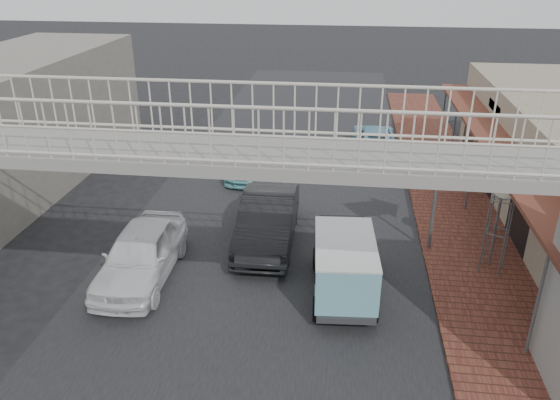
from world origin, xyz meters
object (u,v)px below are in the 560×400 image
(angkot_curb, at_px, (375,138))
(dark_sedan, at_px, (268,220))
(motorcycle_far, at_px, (413,160))
(arrow_sign, at_px, (464,168))
(angkot_far, at_px, (250,161))
(white_hatchback, at_px, (141,254))
(angkot_van, at_px, (344,259))
(street_clock, at_px, (505,191))
(motorcycle_near, at_px, (460,165))

(angkot_curb, bearing_deg, dark_sedan, 66.84)
(motorcycle_far, relative_size, arrow_sign, 0.46)
(dark_sedan, height_order, angkot_far, dark_sedan)
(dark_sedan, bearing_deg, white_hatchback, -143.55)
(dark_sedan, relative_size, arrow_sign, 1.48)
(white_hatchback, bearing_deg, arrow_sign, 16.11)
(white_hatchback, bearing_deg, angkot_curb, 59.05)
(angkot_curb, height_order, angkot_far, angkot_curb)
(white_hatchback, distance_m, angkot_curb, 14.27)
(dark_sedan, xyz_separation_m, angkot_curb, (3.76, 9.80, -0.22))
(angkot_van, bearing_deg, arrow_sign, 37.50)
(angkot_van, relative_size, motorcycle_far, 2.42)
(angkot_far, height_order, motorcycle_far, angkot_far)
(angkot_van, distance_m, arrow_sign, 4.90)
(street_clock, bearing_deg, motorcycle_far, 125.61)
(angkot_far, bearing_deg, arrow_sign, -36.39)
(angkot_curb, distance_m, angkot_van, 12.61)
(angkot_curb, height_order, motorcycle_near, angkot_curb)
(motorcycle_far, bearing_deg, angkot_van, 176.78)
(motorcycle_far, relative_size, street_clock, 0.50)
(angkot_van, xyz_separation_m, street_clock, (4.35, 1.68, 1.55))
(dark_sedan, bearing_deg, angkot_curb, 67.72)
(angkot_van, height_order, motorcycle_far, angkot_van)
(dark_sedan, xyz_separation_m, motorcycle_far, (5.30, 6.91, -0.25))
(white_hatchback, relative_size, dark_sedan, 0.93)
(angkot_van, bearing_deg, dark_sedan, 128.69)
(angkot_far, relative_size, arrow_sign, 1.21)
(angkot_van, xyz_separation_m, arrow_sign, (3.46, 3.05, 1.66))
(street_clock, bearing_deg, motorcycle_near, 111.85)
(white_hatchback, bearing_deg, dark_sedan, 36.62)
(white_hatchback, height_order, motorcycle_near, white_hatchback)
(street_clock, bearing_deg, angkot_van, -134.42)
(motorcycle_near, bearing_deg, arrow_sign, -174.44)
(white_hatchback, distance_m, motorcycle_far, 12.84)
(motorcycle_near, bearing_deg, dark_sedan, 149.19)
(angkot_curb, xyz_separation_m, street_clock, (3.11, -10.86, 2.08))
(street_clock, distance_m, arrow_sign, 1.63)
(angkot_curb, height_order, angkot_van, angkot_van)
(street_clock, bearing_deg, angkot_far, 165.06)
(white_hatchback, relative_size, street_clock, 1.47)
(motorcycle_near, distance_m, arrow_sign, 6.80)
(motorcycle_far, bearing_deg, angkot_far, 110.93)
(angkot_curb, bearing_deg, angkot_far, 33.48)
(dark_sedan, distance_m, angkot_curb, 10.49)
(angkot_curb, xyz_separation_m, angkot_van, (-1.24, -12.54, 0.54))
(angkot_van, bearing_deg, white_hatchback, 174.62)
(white_hatchback, relative_size, motorcycle_far, 2.96)
(white_hatchback, bearing_deg, angkot_far, 77.55)
(angkot_far, distance_m, arrow_sign, 9.72)
(dark_sedan, height_order, motorcycle_far, dark_sedan)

